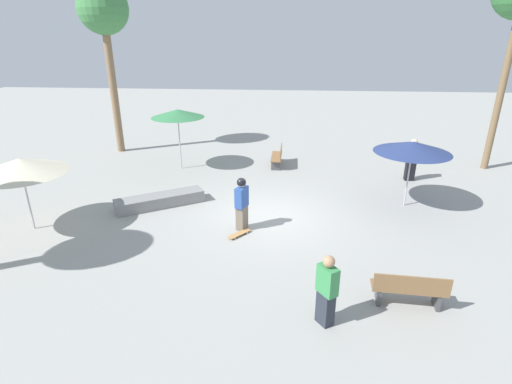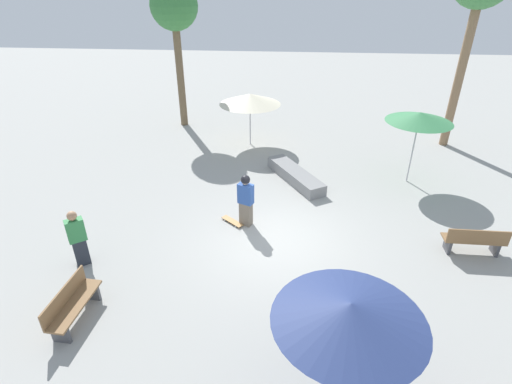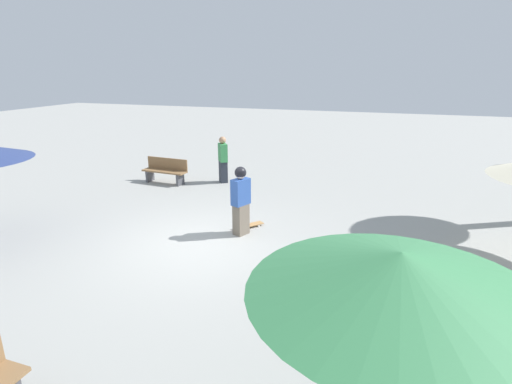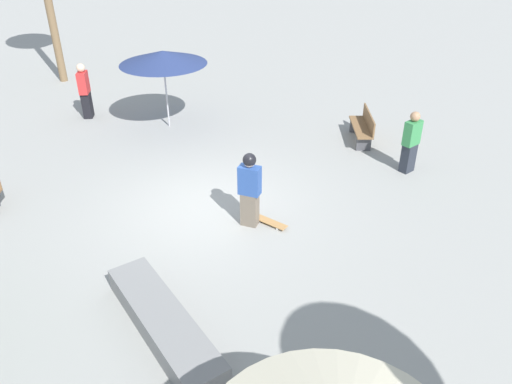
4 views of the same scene
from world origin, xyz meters
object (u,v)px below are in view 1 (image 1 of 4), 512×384
shade_umbrella_green (178,113)px  shade_umbrella_navy (413,147)px  bystander_far (327,291)px  bystander_watching (412,160)px  concrete_ledge (160,201)px  palm_tree_right (104,14)px  bench_far (278,157)px  skateboard (239,234)px  bench_near (409,289)px  skater_main (242,202)px  shade_umbrella_cream (20,166)px

shade_umbrella_green → shade_umbrella_navy: bearing=159.1°
bystander_far → bystander_watching: bearing=119.1°
concrete_ledge → palm_tree_right: 9.88m
shade_umbrella_navy → bystander_far: (3.25, 6.32, -1.30)m
palm_tree_right → bystander_far: bearing=127.3°
concrete_ledge → shade_umbrella_navy: bearing=-175.0°
bench_far → palm_tree_right: palm_tree_right is taller
concrete_ledge → shade_umbrella_green: (0.30, -4.09, 2.22)m
skateboard → concrete_ledge: concrete_ledge is taller
shade_umbrella_green → bystander_far: shade_umbrella_green is taller
shade_umbrella_navy → bystander_watching: shade_umbrella_navy is taller
skateboard → bench_near: (-4.10, 2.95, 0.37)m
concrete_ledge → shade_umbrella_green: bearing=-85.8°
bench_near → shade_umbrella_green: 11.79m
skateboard → palm_tree_right: size_ratio=0.10×
skater_main → concrete_ledge: size_ratio=0.57×
concrete_ledge → shade_umbrella_green: 4.67m
skateboard → palm_tree_right: palm_tree_right is taller
skateboard → bench_far: 6.78m
skateboard → bench_near: 5.06m
skater_main → bystander_watching: (-6.30, -4.86, -0.04)m
bench_near → bystander_watching: size_ratio=0.95×
bench_far → shade_umbrella_green: shade_umbrella_green is taller
bench_far → shade_umbrella_cream: 10.07m
skater_main → bystander_far: 4.64m
bench_far → shade_umbrella_navy: size_ratio=0.64×
concrete_ledge → shade_umbrella_navy: shade_umbrella_navy is taller
skater_main → shade_umbrella_cream: size_ratio=0.64×
skater_main → shade_umbrella_navy: bearing=136.0°
shade_umbrella_cream → bystander_watching: (-12.69, -5.34, -1.17)m
shade_umbrella_cream → bystander_watching: bearing=-157.2°
bench_near → bench_far: size_ratio=1.01×
skateboard → bystander_far: (-2.23, 3.66, 0.74)m
shade_umbrella_green → palm_tree_right: palm_tree_right is taller
skateboard → shade_umbrella_navy: shade_umbrella_navy is taller
skateboard → bench_near: size_ratio=0.46×
concrete_ledge → skater_main: bearing=153.8°
bench_far → shade_umbrella_cream: bearing=133.5°
shade_umbrella_navy → palm_tree_right: (12.52, -5.83, 4.27)m
shade_umbrella_cream → shade_umbrella_green: bearing=-116.8°
shade_umbrella_navy → palm_tree_right: palm_tree_right is taller
skateboard → bystander_watching: 8.29m
skater_main → bench_far: size_ratio=1.04×
bench_far → bystander_far: bearing=-172.3°
shade_umbrella_cream → shade_umbrella_navy: bearing=-167.0°
shade_umbrella_green → concrete_ledge: bearing=94.2°
bench_near → shade_umbrella_navy: size_ratio=0.65×
skateboard → bench_near: bench_near is taller
skateboard → shade_umbrella_cream: 6.65m
bench_far → skater_main: bearing=172.5°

